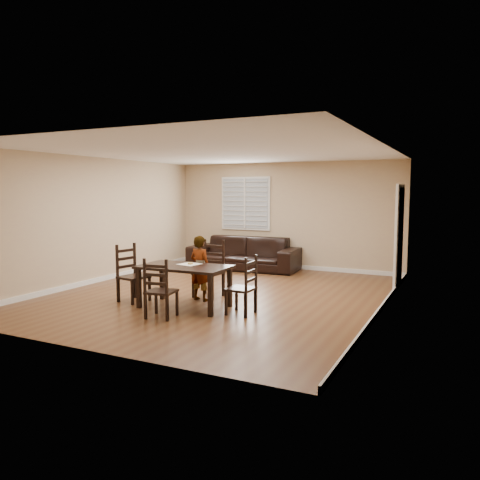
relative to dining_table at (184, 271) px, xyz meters
name	(u,v)px	position (x,y,z in m)	size (l,w,h in m)	color
ground	(220,295)	(0.08, 1.13, -0.63)	(7.00, 7.00, 0.00)	brown
room	(226,200)	(0.11, 1.30, 1.18)	(6.04, 7.04, 2.72)	tan
dining_table	(184,271)	(0.00, 0.00, 0.00)	(1.56, 0.91, 0.72)	black
chair_near	(212,270)	(-0.02, 0.99, -0.15)	(0.51, 0.48, 1.06)	black
chair_far	(158,292)	(0.04, -0.81, -0.20)	(0.48, 0.46, 0.95)	black
chair_left	(129,275)	(-1.18, -0.01, -0.16)	(0.51, 0.53, 1.03)	black
chair_right	(247,288)	(1.17, 0.03, -0.19)	(0.41, 0.43, 0.96)	black
child	(200,268)	(-0.02, 0.56, -0.04)	(0.43, 0.28, 1.18)	gray
napkin	(189,264)	(-0.01, 0.17, 0.09)	(0.33, 0.33, 0.00)	beige
donut	(190,263)	(0.01, 0.17, 0.11)	(0.09, 0.09, 0.03)	#B78E41
sofa	(244,253)	(-0.79, 3.99, -0.22)	(2.77, 1.08, 0.81)	black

